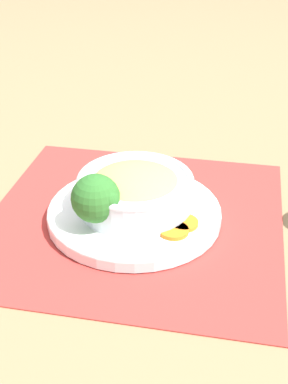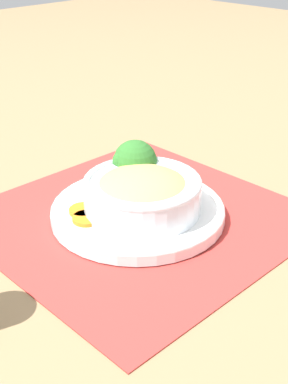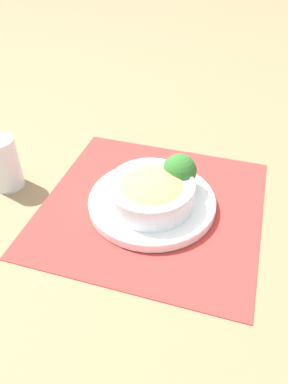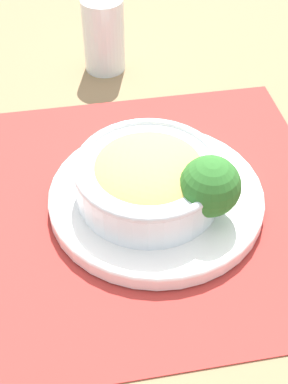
{
  "view_description": "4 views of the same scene",
  "coord_description": "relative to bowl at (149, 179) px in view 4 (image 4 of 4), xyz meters",
  "views": [
    {
      "loc": [
        -0.14,
        0.69,
        0.48
      ],
      "look_at": [
        -0.01,
        -0.02,
        0.04
      ],
      "focal_mm": 50.0,
      "sensor_mm": 36.0,
      "label": 1
    },
    {
      "loc": [
        -0.51,
        -0.52,
        0.43
      ],
      "look_at": [
        0.01,
        -0.01,
        0.05
      ],
      "focal_mm": 50.0,
      "sensor_mm": 36.0,
      "label": 2
    },
    {
      "loc": [
        0.15,
        -0.59,
        0.55
      ],
      "look_at": [
        -0.01,
        -0.02,
        0.05
      ],
      "focal_mm": 35.0,
      "sensor_mm": 36.0,
      "label": 3
    },
    {
      "loc": [
        0.47,
        -0.1,
        0.5
      ],
      "look_at": [
        0.02,
        -0.02,
        0.04
      ],
      "focal_mm": 50.0,
      "sensor_mm": 36.0,
      "label": 4
    }
  ],
  "objects": [
    {
      "name": "plate",
      "position": [
        -0.0,
        0.01,
        -0.04
      ],
      "size": [
        0.27,
        0.27,
        0.02
      ],
      "color": "white",
      "rests_on": "placemat"
    },
    {
      "name": "placemat",
      "position": [
        -0.0,
        0.01,
        -0.05
      ],
      "size": [
        0.47,
        0.46,
        0.0
      ],
      "color": "#B2332D",
      "rests_on": "ground_plane"
    },
    {
      "name": "carrot_slice_middle",
      "position": [
        -0.09,
        0.04,
        -0.03
      ],
      "size": [
        0.04,
        0.04,
        0.01
      ],
      "color": "orange",
      "rests_on": "plate"
    },
    {
      "name": "bowl",
      "position": [
        0.0,
        0.0,
        0.0
      ],
      "size": [
        0.18,
        0.18,
        0.06
      ],
      "color": "silver",
      "rests_on": "plate"
    },
    {
      "name": "broccoli_floret",
      "position": [
        0.04,
        0.06,
        0.02
      ],
      "size": [
        0.07,
        0.07,
        0.08
      ],
      "color": "#759E51",
      "rests_on": "plate"
    },
    {
      "name": "carrot_slice_near",
      "position": [
        -0.07,
        0.06,
        -0.03
      ],
      "size": [
        0.04,
        0.04,
        0.01
      ],
      "color": "orange",
      "rests_on": "plate"
    },
    {
      "name": "ground_plane",
      "position": [
        -0.0,
        0.01,
        -0.05
      ],
      "size": [
        4.0,
        4.0,
        0.0
      ],
      "primitive_type": "plane",
      "color": "#8C704C"
    },
    {
      "name": "water_glass",
      "position": [
        -0.34,
        -0.01,
        0.0
      ],
      "size": [
        0.07,
        0.07,
        0.12
      ],
      "color": "silver",
      "rests_on": "ground_plane"
    }
  ]
}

